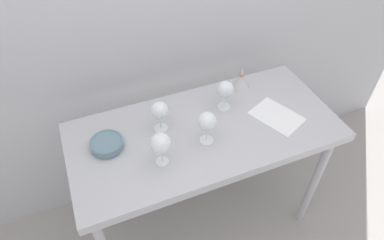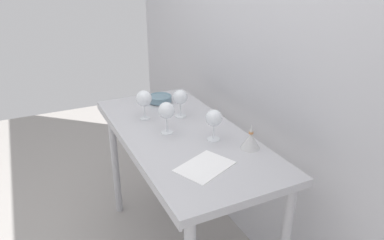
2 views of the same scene
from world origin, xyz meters
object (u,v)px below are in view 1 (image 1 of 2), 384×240
object	(u,v)px
tasting_bowl	(107,144)
tasting_sheet_upper	(277,116)
wine_glass_near_left	(161,144)
decanter_funnel	(241,81)
wine_glass_far_right	(225,90)
wine_glass_near_center	(207,122)
wine_glass_far_left	(160,111)

from	to	relation	value
tasting_bowl	tasting_sheet_upper	bearing A→B (deg)	-7.81
wine_glass_near_left	decanter_funnel	distance (m)	0.71
wine_glass_far_right	wine_glass_near_center	size ratio (longest dim) A/B	0.95
wine_glass_far_right	tasting_sheet_upper	size ratio (longest dim) A/B	0.67
wine_glass_near_left	wine_glass_far_left	world-z (taller)	wine_glass_near_left
wine_glass_near_center	tasting_bowl	size ratio (longest dim) A/B	1.12
decanter_funnel	wine_glass_far_right	bearing A→B (deg)	-143.94
wine_glass_near_center	decanter_funnel	xyz separation A→B (m)	(0.36, 0.32, -0.09)
wine_glass_near_left	tasting_sheet_upper	world-z (taller)	wine_glass_near_left
wine_glass_far_right	tasting_bowl	size ratio (longest dim) A/B	1.07
wine_glass_far_left	tasting_bowl	size ratio (longest dim) A/B	1.07
wine_glass_near_center	wine_glass_far_left	world-z (taller)	wine_glass_near_center
wine_glass_far_left	decanter_funnel	distance (m)	0.57
tasting_bowl	wine_glass_near_left	bearing A→B (deg)	-40.23
wine_glass_far_right	decanter_funnel	xyz separation A→B (m)	(0.17, 0.12, -0.08)
wine_glass_far_left	tasting_sheet_upper	bearing A→B (deg)	-13.72
wine_glass_near_left	tasting_sheet_upper	distance (m)	0.68
wine_glass_far_right	tasting_sheet_upper	bearing A→B (deg)	-37.09
tasting_bowl	wine_glass_far_right	bearing A→B (deg)	4.57
wine_glass_near_center	wine_glass_far_left	bearing A→B (deg)	137.82
wine_glass_far_left	wine_glass_far_right	bearing A→B (deg)	4.11
wine_glass_far_right	wine_glass_near_center	world-z (taller)	wine_glass_near_center
tasting_sheet_upper	tasting_bowl	size ratio (longest dim) A/B	1.60
wine_glass_near_left	tasting_bowl	world-z (taller)	wine_glass_near_left
tasting_sheet_upper	tasting_bowl	xyz separation A→B (m)	(-0.89, 0.12, 0.03)
wine_glass_near_center	tasting_sheet_upper	xyz separation A→B (m)	(0.42, 0.02, -0.13)
wine_glass_far_left	tasting_bowl	world-z (taller)	wine_glass_far_left
tasting_sheet_upper	tasting_bowl	distance (m)	0.90
wine_glass_far_right	wine_glass_far_left	xyz separation A→B (m)	(-0.37, -0.03, 0.00)
wine_glass_far_right	tasting_bowl	bearing A→B (deg)	-175.43
wine_glass_far_right	decanter_funnel	distance (m)	0.22
tasting_sheet_upper	decanter_funnel	xyz separation A→B (m)	(-0.06, 0.30, 0.04)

